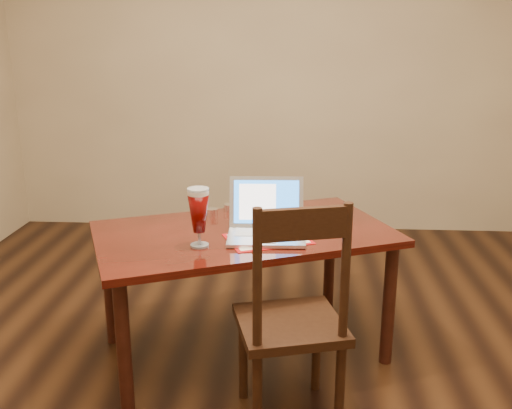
{
  "coord_description": "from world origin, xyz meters",
  "views": [
    {
      "loc": [
        0.1,
        -2.22,
        1.58
      ],
      "look_at": [
        -0.07,
        0.3,
        0.84
      ],
      "focal_mm": 40.0,
      "sensor_mm": 36.0,
      "label": 1
    }
  ],
  "objects": [
    {
      "name": "ground",
      "position": [
        0.0,
        0.0,
        0.0
      ],
      "size": [
        5.0,
        5.0,
        0.0
      ],
      "primitive_type": "plane",
      "color": "black",
      "rests_on": "ground"
    },
    {
      "name": "dining_chair",
      "position": [
        0.11,
        -0.12,
        0.47
      ],
      "size": [
        0.51,
        0.5,
        1.0
      ],
      "rotation": [
        0.0,
        0.0,
        0.26
      ],
      "color": "black",
      "rests_on": "ground"
    },
    {
      "name": "dining_table",
      "position": [
        -0.13,
        0.41,
        0.6
      ],
      "size": [
        1.63,
        1.29,
        0.94
      ],
      "rotation": [
        0.0,
        0.0,
        0.4
      ],
      "color": "#4F110A",
      "rests_on": "ground"
    }
  ]
}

